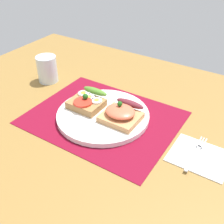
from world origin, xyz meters
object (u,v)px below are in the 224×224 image
Objects in this scene: plate at (103,115)px; fork at (196,152)px; drinking_glass at (47,69)px; napkin at (200,156)px; sandwich_salmon at (121,113)px; sandwich_egg_tomato at (88,101)px.

fork is at bearing -0.73° from plate.
plate is 2.90× the size of drinking_glass.
drinking_glass is (-56.32, 8.73, 4.17)cm from napkin.
sandwich_salmon is 22.60cm from napkin.
sandwich_salmon is 0.77× the size of fork.
sandwich_salmon reaches higher than napkin.
fork is (27.05, -0.35, -0.24)cm from plate.
napkin is at bearing -1.39° from plate.
plate is 6.29cm from sandwich_egg_tomato.
napkin is 1.51× the size of drinking_glass.
sandwich_salmon is at bearing 177.95° from fork.
drinking_glass is at bearing 167.35° from sandwich_salmon.
fork is at bearing -2.10° from sandwich_egg_tomato.
fork is (21.34, -0.77, -2.76)cm from sandwich_salmon.
napkin is at bearing -8.81° from drinking_glass.
drinking_glass is (-22.48, 7.19, 1.18)cm from sandwich_egg_tomato.
fork is at bearing 161.39° from napkin.
napkin is (33.84, -1.54, -2.98)cm from sandwich_egg_tomato.
plate is 2.51× the size of sandwich_salmon.
sandwich_salmon is (11.50, -0.44, 0.23)cm from sandwich_egg_tomato.
napkin is at bearing -2.82° from sandwich_salmon.
drinking_glass reaches higher than napkin.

